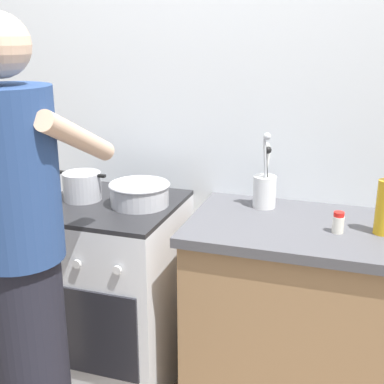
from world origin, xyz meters
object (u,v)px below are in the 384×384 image
mixing_bowl (140,193)px  stove_range (114,292)px  pot (82,186)px  utensil_crock (265,188)px  spice_bottle (338,223)px  person (23,267)px

mixing_bowl → stove_range: bearing=-171.4°
pot → utensil_crock: bearing=10.7°
pot → spice_bottle: 1.14m
stove_range → person: bearing=-92.4°
mixing_bowl → utensil_crock: (0.53, 0.14, 0.03)m
mixing_bowl → person: bearing=-104.8°
stove_range → mixing_bowl: size_ratio=3.30×
utensil_crock → spice_bottle: (0.32, -0.21, -0.05)m
pot → utensil_crock: utensil_crock is taller
stove_range → spice_bottle: size_ratio=10.74×
utensil_crock → person: 1.05m
stove_range → utensil_crock: size_ratio=2.68×
pot → utensil_crock: (0.81, 0.15, 0.02)m
stove_range → utensil_crock: 0.88m
mixing_bowl → spice_bottle: (0.85, -0.07, -0.01)m
pot → utensil_crock: size_ratio=0.71×
person → spice_bottle: bearing=28.9°
pot → stove_range: bearing=-4.2°
spice_bottle → pot: bearing=177.2°
stove_range → utensil_crock: bearing=13.7°
pot → spice_bottle: size_ratio=2.86×
person → pot: bearing=100.5°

